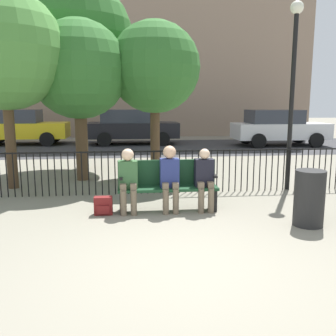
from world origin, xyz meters
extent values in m
plane|color=gray|center=(0.00, 0.00, 0.00)|extent=(80.00, 80.00, 0.00)
cube|color=#14381E|center=(0.00, 2.35, 0.42)|extent=(1.82, 0.45, 0.05)
cube|color=#14381E|center=(0.00, 2.54, 0.69)|extent=(1.82, 0.05, 0.47)
cube|color=black|center=(-0.85, 2.35, 0.20)|extent=(0.06, 0.38, 0.40)
cube|color=black|center=(0.85, 2.35, 0.20)|extent=(0.06, 0.38, 0.40)
cube|color=black|center=(-0.85, 2.35, 0.65)|extent=(0.06, 0.38, 0.04)
cube|color=black|center=(0.85, 2.35, 0.65)|extent=(0.06, 0.38, 0.04)
cylinder|color=brown|center=(-0.81, 2.12, 0.23)|extent=(0.11, 0.11, 0.45)
cylinder|color=brown|center=(-0.63, 2.12, 0.23)|extent=(0.11, 0.11, 0.45)
cube|color=brown|center=(-0.81, 2.23, 0.50)|extent=(0.11, 0.20, 0.12)
cube|color=brown|center=(-0.63, 2.23, 0.50)|extent=(0.11, 0.20, 0.12)
cube|color=#335B33|center=(-0.72, 2.35, 0.70)|extent=(0.34, 0.22, 0.50)
sphere|color=beige|center=(-0.72, 2.33, 1.06)|extent=(0.22, 0.22, 0.22)
cylinder|color=brown|center=(-0.06, 2.12, 0.23)|extent=(0.11, 0.11, 0.45)
cylinder|color=brown|center=(0.12, 2.12, 0.23)|extent=(0.11, 0.11, 0.45)
cube|color=brown|center=(-0.06, 2.23, 0.50)|extent=(0.11, 0.20, 0.12)
cube|color=brown|center=(0.12, 2.23, 0.50)|extent=(0.11, 0.20, 0.12)
cube|color=navy|center=(0.03, 2.35, 0.71)|extent=(0.34, 0.22, 0.52)
sphere|color=tan|center=(0.03, 2.33, 1.09)|extent=(0.24, 0.24, 0.24)
cylinder|color=brown|center=(0.58, 2.12, 0.23)|extent=(0.11, 0.11, 0.45)
cylinder|color=brown|center=(0.76, 2.12, 0.23)|extent=(0.11, 0.11, 0.45)
cube|color=brown|center=(0.58, 2.23, 0.50)|extent=(0.11, 0.20, 0.12)
cube|color=brown|center=(0.76, 2.23, 0.50)|extent=(0.11, 0.20, 0.12)
cube|color=black|center=(0.67, 2.35, 0.70)|extent=(0.34, 0.22, 0.50)
sphere|color=beige|center=(0.67, 2.33, 1.05)|extent=(0.19, 0.19, 0.19)
cube|color=maroon|center=(-1.17, 2.24, 0.16)|extent=(0.32, 0.17, 0.32)
cube|color=maroon|center=(-1.17, 2.14, 0.11)|extent=(0.23, 0.04, 0.15)
cylinder|color=black|center=(-3.38, 3.69, 0.47)|extent=(0.02, 0.02, 0.95)
cylinder|color=black|center=(-3.24, 3.69, 0.47)|extent=(0.02, 0.02, 0.95)
cylinder|color=black|center=(-3.10, 3.69, 0.47)|extent=(0.02, 0.02, 0.95)
cylinder|color=black|center=(-2.96, 3.69, 0.47)|extent=(0.02, 0.02, 0.95)
cylinder|color=black|center=(-2.82, 3.69, 0.47)|extent=(0.02, 0.02, 0.95)
cylinder|color=black|center=(-2.68, 3.69, 0.47)|extent=(0.02, 0.02, 0.95)
cylinder|color=black|center=(-2.54, 3.69, 0.47)|extent=(0.02, 0.02, 0.95)
cylinder|color=black|center=(-2.40, 3.69, 0.47)|extent=(0.02, 0.02, 0.95)
cylinder|color=black|center=(-2.26, 3.69, 0.47)|extent=(0.02, 0.02, 0.95)
cylinder|color=black|center=(-2.12, 3.69, 0.47)|extent=(0.02, 0.02, 0.95)
cylinder|color=black|center=(-1.98, 3.69, 0.47)|extent=(0.02, 0.02, 0.95)
cylinder|color=black|center=(-1.84, 3.69, 0.47)|extent=(0.02, 0.02, 0.95)
cylinder|color=black|center=(-1.70, 3.69, 0.47)|extent=(0.02, 0.02, 0.95)
cylinder|color=black|center=(-1.56, 3.69, 0.47)|extent=(0.02, 0.02, 0.95)
cylinder|color=black|center=(-1.42, 3.69, 0.47)|extent=(0.02, 0.02, 0.95)
cylinder|color=black|center=(-1.28, 3.69, 0.47)|extent=(0.02, 0.02, 0.95)
cylinder|color=black|center=(-1.14, 3.69, 0.47)|extent=(0.02, 0.02, 0.95)
cylinder|color=black|center=(-1.00, 3.69, 0.47)|extent=(0.02, 0.02, 0.95)
cylinder|color=black|center=(-0.86, 3.69, 0.47)|extent=(0.02, 0.02, 0.95)
cylinder|color=black|center=(-0.72, 3.69, 0.47)|extent=(0.02, 0.02, 0.95)
cylinder|color=black|center=(-0.58, 3.69, 0.47)|extent=(0.02, 0.02, 0.95)
cylinder|color=black|center=(-0.44, 3.69, 0.47)|extent=(0.02, 0.02, 0.95)
cylinder|color=black|center=(-0.30, 3.69, 0.47)|extent=(0.02, 0.02, 0.95)
cylinder|color=black|center=(-0.16, 3.69, 0.47)|extent=(0.02, 0.02, 0.95)
cylinder|color=black|center=(-0.02, 3.69, 0.47)|extent=(0.02, 0.02, 0.95)
cylinder|color=black|center=(0.12, 3.69, 0.47)|extent=(0.02, 0.02, 0.95)
cylinder|color=black|center=(0.26, 3.69, 0.47)|extent=(0.02, 0.02, 0.95)
cylinder|color=black|center=(0.40, 3.69, 0.47)|extent=(0.02, 0.02, 0.95)
cylinder|color=black|center=(0.54, 3.69, 0.47)|extent=(0.02, 0.02, 0.95)
cylinder|color=black|center=(0.68, 3.69, 0.47)|extent=(0.02, 0.02, 0.95)
cylinder|color=black|center=(0.82, 3.69, 0.47)|extent=(0.02, 0.02, 0.95)
cylinder|color=black|center=(0.96, 3.69, 0.47)|extent=(0.02, 0.02, 0.95)
cylinder|color=black|center=(1.10, 3.69, 0.47)|extent=(0.02, 0.02, 0.95)
cylinder|color=black|center=(1.24, 3.69, 0.47)|extent=(0.02, 0.02, 0.95)
cylinder|color=black|center=(1.38, 3.69, 0.47)|extent=(0.02, 0.02, 0.95)
cylinder|color=black|center=(1.52, 3.69, 0.47)|extent=(0.02, 0.02, 0.95)
cylinder|color=black|center=(1.66, 3.69, 0.47)|extent=(0.02, 0.02, 0.95)
cylinder|color=black|center=(1.80, 3.69, 0.47)|extent=(0.02, 0.02, 0.95)
cylinder|color=black|center=(1.94, 3.69, 0.47)|extent=(0.02, 0.02, 0.95)
cylinder|color=black|center=(2.08, 3.69, 0.47)|extent=(0.02, 0.02, 0.95)
cylinder|color=black|center=(2.22, 3.69, 0.47)|extent=(0.02, 0.02, 0.95)
cylinder|color=black|center=(2.36, 3.69, 0.47)|extent=(0.02, 0.02, 0.95)
cylinder|color=black|center=(2.50, 3.69, 0.47)|extent=(0.02, 0.02, 0.95)
cylinder|color=black|center=(2.64, 3.69, 0.47)|extent=(0.02, 0.02, 0.95)
cylinder|color=black|center=(2.78, 3.69, 0.47)|extent=(0.02, 0.02, 0.95)
cylinder|color=black|center=(2.92, 3.69, 0.47)|extent=(0.02, 0.02, 0.95)
cylinder|color=black|center=(3.06, 3.69, 0.47)|extent=(0.02, 0.02, 0.95)
cylinder|color=black|center=(3.20, 3.69, 0.47)|extent=(0.02, 0.02, 0.95)
cylinder|color=black|center=(3.34, 3.69, 0.47)|extent=(0.02, 0.02, 0.95)
cylinder|color=black|center=(3.48, 3.69, 0.47)|extent=(0.02, 0.02, 0.95)
cylinder|color=black|center=(3.62, 3.69, 0.47)|extent=(0.02, 0.02, 0.95)
cylinder|color=black|center=(3.76, 3.69, 0.47)|extent=(0.02, 0.02, 0.95)
cylinder|color=black|center=(3.90, 3.69, 0.47)|extent=(0.02, 0.02, 0.95)
cylinder|color=black|center=(4.04, 3.69, 0.47)|extent=(0.02, 0.02, 0.95)
cube|color=black|center=(0.00, 3.69, 0.93)|extent=(9.00, 0.03, 0.03)
cylinder|color=#4C3823|center=(-2.07, 7.09, 1.48)|extent=(0.33, 0.33, 2.96)
sphere|color=#2D6628|center=(-2.07, 7.09, 3.82)|extent=(3.11, 3.11, 3.11)
cylinder|color=#4C3823|center=(0.01, 5.57, 1.10)|extent=(0.25, 0.25, 2.21)
sphere|color=#2D6628|center=(0.01, 5.57, 2.85)|extent=(2.34, 2.34, 2.34)
cylinder|color=#4C3823|center=(-1.88, 5.33, 1.05)|extent=(0.30, 0.30, 2.10)
sphere|color=#2D6628|center=(-1.88, 5.33, 2.76)|extent=(2.42, 2.42, 2.42)
cylinder|color=#4C3823|center=(-3.38, 4.56, 1.19)|extent=(0.23, 0.23, 2.38)
sphere|color=#478438|center=(-3.38, 4.56, 3.11)|extent=(2.64, 2.64, 2.64)
cylinder|color=black|center=(2.91, 3.77, 1.94)|extent=(0.10, 0.10, 3.87)
sphere|color=silver|center=(2.91, 3.77, 3.95)|extent=(0.28, 0.28, 0.28)
cube|color=#333335|center=(0.00, 12.00, 0.00)|extent=(24.00, 6.00, 0.01)
cube|color=black|center=(-0.44, 13.37, 0.67)|extent=(4.20, 1.70, 0.70)
cube|color=#2D333D|center=(-0.75, 13.37, 1.32)|extent=(2.31, 1.56, 0.60)
cylinder|color=black|center=(0.87, 12.50, 0.32)|extent=(0.64, 0.20, 0.64)
cylinder|color=black|center=(0.87, 14.24, 0.32)|extent=(0.64, 0.20, 0.64)
cylinder|color=black|center=(-1.74, 12.50, 0.32)|extent=(0.64, 0.20, 0.64)
cylinder|color=black|center=(-1.74, 14.24, 0.32)|extent=(0.64, 0.20, 0.64)
cube|color=silver|center=(6.18, 12.06, 0.67)|extent=(4.20, 1.70, 0.70)
cube|color=#2D333D|center=(5.87, 12.06, 1.32)|extent=(2.31, 1.56, 0.60)
cylinder|color=black|center=(7.48, 11.19, 0.32)|extent=(0.64, 0.20, 0.64)
cylinder|color=black|center=(7.48, 12.93, 0.32)|extent=(0.64, 0.20, 0.64)
cylinder|color=black|center=(4.88, 11.19, 0.32)|extent=(0.64, 0.20, 0.64)
cylinder|color=black|center=(4.88, 12.93, 0.32)|extent=(0.64, 0.20, 0.64)
cube|color=yellow|center=(-5.59, 13.74, 0.67)|extent=(4.20, 1.70, 0.70)
cube|color=#2D333D|center=(-5.91, 13.74, 1.32)|extent=(2.31, 1.56, 0.60)
cylinder|color=black|center=(-4.29, 12.87, 0.32)|extent=(0.64, 0.20, 0.64)
cylinder|color=black|center=(-4.29, 14.61, 0.32)|extent=(0.64, 0.20, 0.64)
cube|color=gray|center=(0.00, 20.00, 7.54)|extent=(20.00, 6.00, 15.08)
cylinder|color=black|center=(2.17, 1.28, 0.45)|extent=(0.48, 0.48, 0.91)
camera|label=1|loc=(-0.73, -4.28, 1.99)|focal=40.00mm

